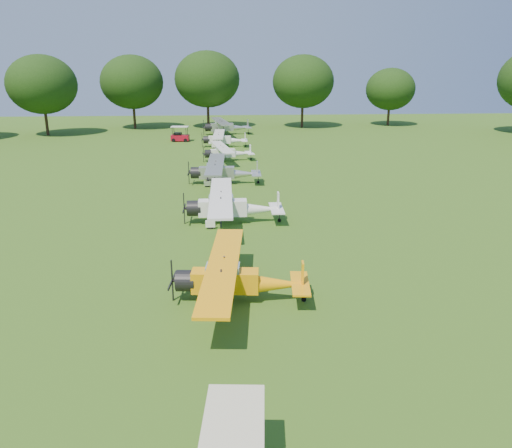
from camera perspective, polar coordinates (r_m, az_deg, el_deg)
The scene contains 9 objects.
ground at distance 33.48m, azimuth -3.69°, elevation -0.38°, with size 160.00×160.00×0.00m, color #225816.
tree_belt at distance 32.31m, azimuth 2.54°, elevation 13.53°, with size 137.36×130.27×14.52m.
aircraft_2 at distance 22.75m, azimuth -2.36°, elevation -6.15°, with size 6.36×10.13×1.99m.
aircraft_3 at distance 34.07m, azimuth -2.97°, elevation 2.17°, with size 6.87×10.91×2.16m.
aircraft_4 at distance 45.74m, azimuth -3.89°, elevation 6.11°, with size 6.68×10.62×2.09m.
aircraft_5 at distance 57.10m, azimuth -3.39°, elevation 8.25°, with size 5.83×9.22×1.81m.
aircraft_6 at distance 67.35m, azimuth -3.79°, elevation 9.73°, with size 6.12×9.73×1.92m.
aircraft_7 at distance 79.81m, azimuth -3.53°, elevation 11.15°, with size 7.56×11.99×2.35m.
golf_cart at distance 73.17m, azimuth -8.71°, elevation 9.87°, with size 2.64×1.79×2.13m.
Camera 1 is at (-0.11, -31.85, 10.33)m, focal length 35.00 mm.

